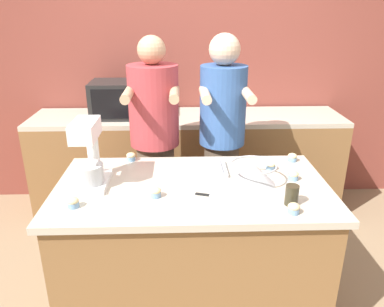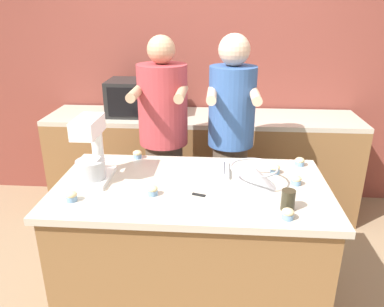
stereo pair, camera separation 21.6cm
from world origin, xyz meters
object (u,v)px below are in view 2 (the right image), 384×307
cupcake_3 (71,196)px  cupcake_5 (152,190)px  mixing_bowl (253,176)px  cupcake_0 (288,214)px  baking_tray (199,168)px  microwave_oven (139,98)px  knife (208,197)px  drinking_glass (288,200)px  cupcake_2 (296,180)px  cupcake_4 (275,169)px  person_left (164,147)px  cupcake_6 (137,154)px  stand_mixer (91,153)px  cupcake_1 (300,162)px  person_right (230,147)px

cupcake_3 → cupcake_5: (0.42, 0.10, 0.00)m
mixing_bowl → cupcake_0: 0.38m
baking_tray → microwave_oven: 1.26m
knife → microwave_oven: bearing=115.1°
baking_tray → cupcake_0: size_ratio=6.33×
baking_tray → drinking_glass: bearing=-42.9°
baking_tray → microwave_oven: bearing=118.8°
cupcake_2 → cupcake_4: size_ratio=1.00×
baking_tray → person_left: bearing=123.8°
knife → cupcake_4: 0.53m
baking_tray → cupcake_5: bearing=-124.6°
cupcake_2 → cupcake_5: same height
cupcake_0 → cupcake_6: same height
stand_mixer → cupcake_1: size_ratio=6.40×
stand_mixer → cupcake_3: 0.31m
cupcake_0 → cupcake_2: same height
person_right → cupcake_6: 0.69m
cupcake_1 → person_right: bearing=147.1°
cupcake_4 → cupcake_6: size_ratio=1.00×
cupcake_4 → cupcake_1: bearing=37.1°
mixing_bowl → cupcake_0: size_ratio=4.52×
stand_mixer → cupcake_5: 0.44m
person_right → cupcake_3: size_ratio=27.88×
mixing_bowl → cupcake_2: mixing_bowl is taller
cupcake_5 → mixing_bowl: bearing=15.2°
baking_tray → cupcake_2: cupcake_2 is taller
stand_mixer → cupcake_6: bearing=61.9°
cupcake_2 → cupcake_6: same height
person_left → cupcake_4: 0.87m
cupcake_3 → cupcake_5: 0.43m
cupcake_0 → cupcake_4: same height
cupcake_1 → cupcake_3: bearing=-156.3°
cupcake_1 → cupcake_0: bearing=-105.4°
cupcake_2 → cupcake_4: (-0.10, 0.15, 0.00)m
cupcake_2 → cupcake_3: 1.27m
person_right → cupcake_4: (0.27, -0.42, 0.02)m
person_right → cupcake_2: 0.68m
mixing_bowl → knife: bearing=-148.0°
cupcake_5 → baking_tray: bearing=55.4°
mixing_bowl → knife: mixing_bowl is taller
person_right → cupcake_2: size_ratio=27.88×
cupcake_0 → cupcake_5: bearing=164.2°
cupcake_3 → cupcake_2: bearing=13.2°
knife → cupcake_2: bearing=21.0°
mixing_bowl → cupcake_5: 0.59m
baking_tray → cupcake_1: 0.67m
person_right → cupcake_2: (0.37, -0.58, 0.02)m
cupcake_5 → cupcake_6: bearing=110.4°
person_right → drinking_glass: bearing=-72.7°
person_right → mixing_bowl: size_ratio=6.17×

